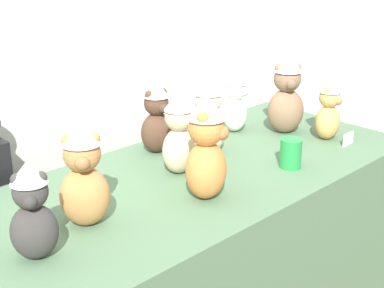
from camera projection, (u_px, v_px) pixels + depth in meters
The scene contains 13 objects.
wall_back at pixel (80, 12), 2.34m from camera, with size 7.00×0.08×2.60m, color silver.
display_table at pixel (192, 269), 2.23m from camera, with size 1.83×0.78×0.78m, color #4C6B4C.
teddy_bear_cream at pixel (208, 117), 2.24m from camera, with size 0.18×0.17×0.31m.
teddy_bear_cocoa at pixel (157, 118), 2.26m from camera, with size 0.14×0.13×0.29m.
teddy_bear_mocha at pixel (287, 95), 2.47m from camera, with size 0.20×0.20×0.34m.
teddy_bear_sand at pixel (179, 134), 2.07m from camera, with size 0.17×0.15×0.30m.
teddy_bear_snow at pixel (235, 102), 2.50m from camera, with size 0.15×0.15×0.27m.
teddy_bear_caramel at pixel (83, 175), 1.70m from camera, with size 0.19×0.19×0.33m.
teddy_bear_honey at pixel (329, 110), 2.40m from camera, with size 0.13×0.12×0.26m.
teddy_bear_ginger at pixel (206, 149), 1.87m from camera, with size 0.20×0.19×0.35m.
teddy_bear_charcoal at pixel (32, 212), 1.53m from camera, with size 0.17×0.16×0.28m.
party_cup_green at pixel (291, 153), 2.14m from camera, with size 0.08×0.08×0.11m, color #238C3D.
name_card_front_left at pixel (348, 139), 2.37m from camera, with size 0.07×0.01×0.05m, color white.
Camera 1 is at (-1.34, -1.12, 1.63)m, focal length 54.51 mm.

